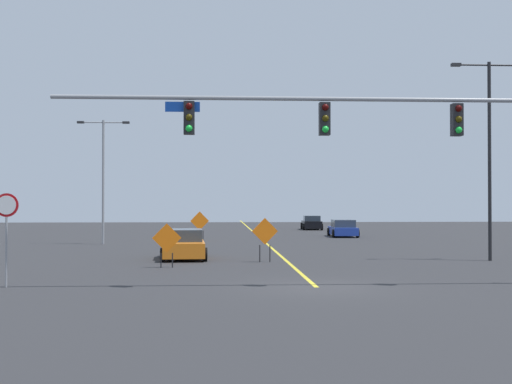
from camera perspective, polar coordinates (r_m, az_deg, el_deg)
ground at (r=21.43m, az=5.27°, el=-8.20°), size 137.42×137.42×0.00m
road_centre_stripe at (r=59.34m, az=-0.18°, el=-3.51°), size 0.16×76.34×0.01m
traffic_signal_assembly at (r=21.86m, az=11.56°, el=5.35°), size 17.44×0.44×6.73m
stop_sign at (r=22.68m, az=-20.72°, el=-2.38°), size 0.76×0.07×3.02m
street_lamp_far_left at (r=44.01m, az=-13.03°, el=1.80°), size 3.37×0.24×8.06m
street_lamp_near_left at (r=32.81m, az=19.48°, el=3.88°), size 3.60×0.24×9.30m
construction_sign_median_near at (r=30.12m, az=0.77°, el=-3.63°), size 1.21×0.22×2.01m
construction_sign_right_shoulder at (r=27.87m, az=-7.70°, el=-4.12°), size 1.22×0.22×1.85m
construction_sign_left_lane at (r=48.08m, az=-4.89°, el=-2.60°), size 1.35×0.35×2.05m
car_black_far at (r=65.76m, az=4.82°, el=-2.69°), size 2.10×3.92×1.39m
car_blue_mid at (r=52.60m, az=7.50°, el=-3.16°), size 2.19×4.38×1.35m
car_orange_approaching at (r=32.04m, az=-6.25°, el=-4.55°), size 2.33×4.11×1.42m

